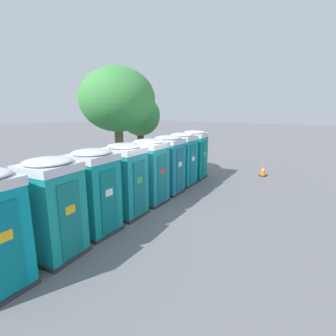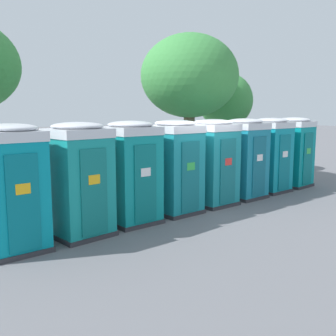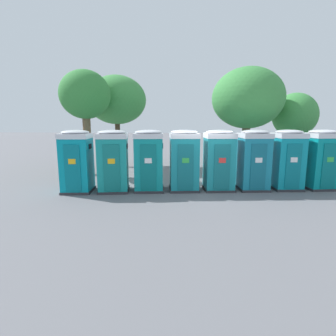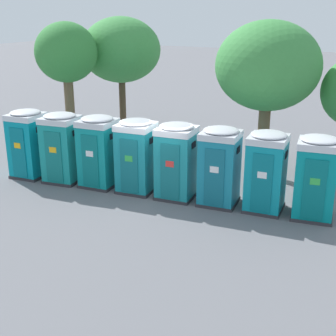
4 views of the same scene
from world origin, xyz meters
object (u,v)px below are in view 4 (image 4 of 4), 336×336
(portapotty_7, at_px, (316,177))
(portapotty_4, at_px, (176,161))
(portapotty_1, at_px, (62,147))
(portapotty_2, at_px, (99,151))
(portapotty_5, at_px, (220,166))
(street_tree_2, at_px, (121,50))
(portapotty_6, at_px, (266,171))
(street_tree_0, at_px, (268,67))
(portapotty_3, at_px, (136,156))
(portapotty_0, at_px, (28,143))
(street_tree_1, at_px, (66,54))

(portapotty_7, bearing_deg, portapotty_4, -173.60)
(portapotty_1, bearing_deg, portapotty_2, 8.85)
(portapotty_5, distance_m, street_tree_2, 9.50)
(portapotty_4, distance_m, portapotty_6, 2.94)
(portapotty_4, xyz_separation_m, portapotty_6, (2.92, 0.33, 0.00))
(portapotty_1, bearing_deg, street_tree_0, 32.71)
(portapotty_7, xyz_separation_m, street_tree_2, (-10.09, 5.16, 2.91))
(portapotty_3, bearing_deg, portapotty_2, -174.19)
(portapotty_2, relative_size, portapotty_7, 1.00)
(portapotty_0, xyz_separation_m, portapotty_5, (7.30, 0.81, -0.00))
(portapotty_6, distance_m, street_tree_2, 10.55)
(portapotty_0, distance_m, portapotty_1, 1.47)
(portapotty_1, relative_size, street_tree_1, 0.46)
(portapotty_3, height_order, portapotty_5, same)
(portapotty_4, height_order, portapotty_5, same)
(portapotty_3, bearing_deg, portapotty_6, 5.99)
(portapotty_2, distance_m, street_tree_0, 6.71)
(portapotty_4, bearing_deg, portapotty_5, 5.70)
(street_tree_0, xyz_separation_m, street_tree_2, (-7.58, 2.14, 0.13))
(portapotty_3, relative_size, street_tree_2, 0.44)
(portapotty_1, xyz_separation_m, portapotty_4, (4.38, 0.50, 0.00))
(portapotty_3, xyz_separation_m, street_tree_0, (3.33, 3.64, 2.78))
(portapotty_0, relative_size, portapotty_3, 1.00)
(portapotty_2, bearing_deg, portapotty_1, -171.15)
(portapotty_4, relative_size, street_tree_0, 0.45)
(portapotty_2, xyz_separation_m, portapotty_5, (4.39, 0.42, 0.00))
(portapotty_0, distance_m, portapotty_4, 5.87)
(portapotty_2, distance_m, portapotty_4, 2.94)
(portapotty_2, xyz_separation_m, portapotty_3, (1.46, 0.15, -0.00))
(portapotty_5, distance_m, street_tree_0, 4.39)
(portapotty_1, bearing_deg, street_tree_2, 102.27)
(portapotty_2, xyz_separation_m, street_tree_0, (4.79, 3.78, 2.78))
(portapotty_2, distance_m, portapotty_5, 4.41)
(portapotty_3, height_order, street_tree_1, street_tree_1)
(portapotty_0, relative_size, portapotty_5, 1.00)
(portapotty_1, xyz_separation_m, portapotty_6, (7.30, 0.83, 0.00))
(portapotty_7, distance_m, street_tree_2, 11.70)
(portapotty_2, height_order, portapotty_3, same)
(portapotty_2, bearing_deg, street_tree_1, 139.78)
(portapotty_2, bearing_deg, portapotty_6, 5.95)
(portapotty_0, bearing_deg, portapotty_5, 6.30)
(portapotty_0, distance_m, street_tree_2, 6.95)
(portapotty_3, height_order, portapotty_4, same)
(portapotty_3, height_order, portapotty_7, same)
(street_tree_2, bearing_deg, street_tree_1, -109.52)
(street_tree_1, bearing_deg, street_tree_2, 70.48)
(portapotty_5, bearing_deg, street_tree_1, 161.28)
(portapotty_3, distance_m, portapotty_7, 5.88)
(portapotty_1, height_order, portapotty_4, same)
(portapotty_3, xyz_separation_m, portapotty_4, (1.46, 0.13, -0.00))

